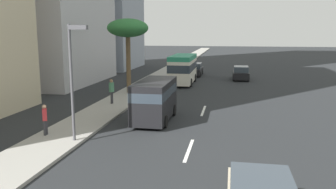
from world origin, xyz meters
name	(u,v)px	position (x,y,z in m)	size (l,w,h in m)	color
ground_plane	(212,86)	(31.50, 0.00, 0.00)	(198.00, 198.00, 0.00)	#26282B
sidewalk_right	(147,84)	(31.50, 6.74, 0.07)	(162.00, 2.87, 0.15)	#9E9B93
lane_stripe_mid	(189,150)	(11.90, 0.00, 0.01)	(3.20, 0.16, 0.01)	silver
lane_stripe_far	(203,111)	(20.27, 0.00, 0.01)	(3.20, 0.16, 0.01)	silver
minibus_lead	(183,68)	(32.73, 3.19, 1.65)	(6.67, 2.35, 3.01)	silver
car_second	(195,70)	(39.98, 2.69, 0.74)	(4.74, 1.80, 1.55)	black
car_third	(241,73)	(37.14, -2.91, 0.73)	(4.23, 1.81, 1.54)	black
van_fifth	(155,98)	(17.00, 2.74, 1.42)	(5.10, 2.06, 2.49)	black
pedestrian_near_lamp	(45,118)	(12.51, 7.55, 1.02)	(0.39, 0.35, 1.60)	#333338
pedestrian_mid_block	(112,90)	(20.84, 6.87, 1.16)	(0.38, 0.33, 1.81)	#333338
palm_tree	(128,29)	(25.76, 7.01, 5.62)	(3.52, 3.52, 6.39)	brown
street_lamp	(73,68)	(11.95, 5.58, 3.71)	(0.24, 0.97, 5.63)	#4C4C51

